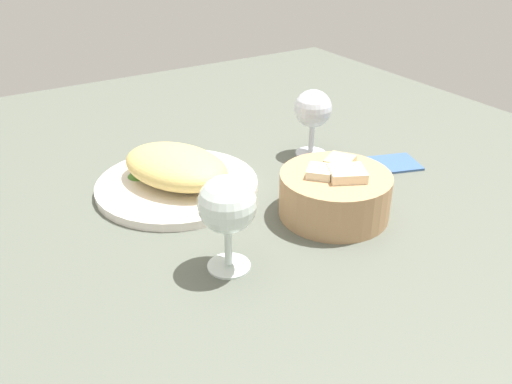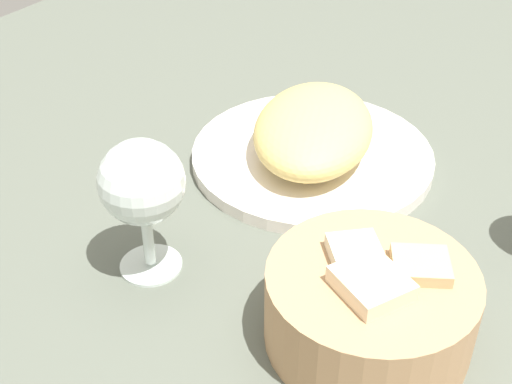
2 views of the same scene
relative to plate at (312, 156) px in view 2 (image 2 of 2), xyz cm
name	(u,v)px [view 2 (image 2 of 2)]	position (x,y,z in cm)	size (l,w,h in cm)	color
ground_plane	(360,214)	(4.34, 8.33, -1.70)	(140.00, 140.00, 2.00)	#555B50
plate	(312,156)	(0.00, 0.00, 0.00)	(26.35, 26.35, 1.40)	white
omelette	(314,129)	(0.00, 0.00, 3.50)	(19.08, 12.57, 5.59)	#D9BB68
lettuce_garnish	(302,113)	(-5.16, -4.51, 1.57)	(3.82, 3.82, 1.74)	#457C30
bread_basket	(371,304)	(19.72, 16.76, 2.93)	(16.48, 16.48, 8.13)	tan
wine_glass_near	(142,187)	(23.07, -3.28, 8.17)	(7.39, 7.39, 13.04)	silver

